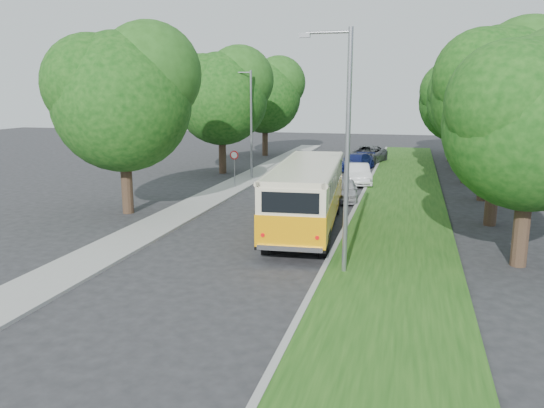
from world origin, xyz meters
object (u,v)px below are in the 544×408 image
(car_silver, at_px, (345,190))
(car_grey, at_px, (366,155))
(vintage_bus, at_px, (307,197))
(car_blue, at_px, (356,162))
(car_white, at_px, (358,174))
(lamppost_near, at_px, (345,145))
(lamppost_far, at_px, (250,120))

(car_silver, relative_size, car_grey, 0.65)
(vintage_bus, bearing_deg, car_grey, 84.17)
(vintage_bus, xyz_separation_m, car_blue, (0.16, 19.34, -0.88))
(car_silver, relative_size, car_white, 0.87)
(lamppost_near, bearing_deg, lamppost_far, 115.71)
(lamppost_near, xyz_separation_m, lamppost_far, (-8.91, 18.50, -0.25))
(lamppost_near, relative_size, vintage_bus, 0.78)
(lamppost_near, bearing_deg, car_blue, 94.86)
(car_white, bearing_deg, lamppost_far, 165.40)
(car_silver, distance_m, car_blue, 12.36)
(lamppost_near, xyz_separation_m, car_silver, (-1.45, 12.46, -3.76))
(car_white, relative_size, car_grey, 0.75)
(lamppost_near, height_order, vintage_bus, lamppost_near)
(lamppost_far, bearing_deg, car_grey, 55.11)
(car_white, height_order, car_blue, car_white)
(lamppost_far, bearing_deg, car_silver, -39.02)
(lamppost_far, relative_size, vintage_bus, 0.73)
(car_blue, relative_size, car_grey, 0.79)
(car_silver, bearing_deg, lamppost_far, 134.11)
(vintage_bus, bearing_deg, lamppost_far, 112.57)
(vintage_bus, xyz_separation_m, car_grey, (0.58, 23.38, -0.75))
(lamppost_near, xyz_separation_m, car_white, (-1.31, 18.19, -3.69))
(lamppost_near, height_order, car_blue, lamppost_near)
(lamppost_near, relative_size, car_white, 1.93)
(car_blue, bearing_deg, car_silver, -70.15)
(lamppost_far, bearing_deg, car_blue, 42.85)
(car_silver, bearing_deg, lamppost_near, -90.23)
(car_grey, bearing_deg, car_silver, -77.25)
(vintage_bus, height_order, car_white, vintage_bus)
(vintage_bus, distance_m, car_grey, 23.40)
(car_grey, bearing_deg, car_white, -76.04)
(lamppost_near, xyz_separation_m, car_blue, (-2.11, 24.80, -3.73))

